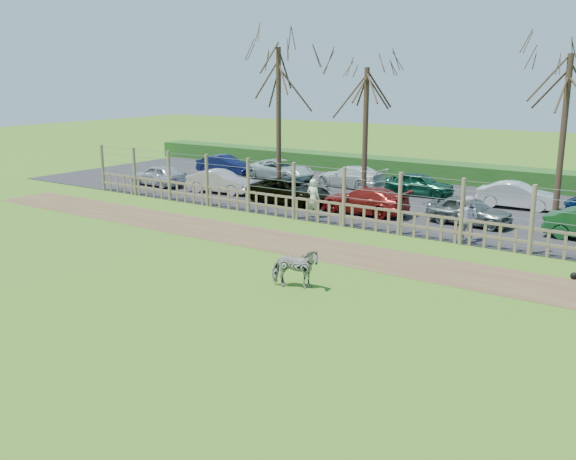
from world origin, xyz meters
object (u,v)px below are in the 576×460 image
Objects in this scene: tree_right at (567,97)px; car_9 at (351,177)px; visitor_a at (313,198)px; car_3 at (365,200)px; car_1 at (220,182)px; car_2 at (289,191)px; tree_mid at (366,102)px; zebra at (295,268)px; car_7 at (225,165)px; car_8 at (281,170)px; car_0 at (159,175)px; car_11 at (517,195)px; crow at (574,276)px; car_10 at (420,184)px; visitor_b at (468,218)px; tree_left at (279,85)px; car_4 at (469,211)px.

car_9 is (-11.34, 2.36, -4.60)m from tree_right.
car_3 is (1.44, 2.06, -0.26)m from visitor_a.
visitor_a is 2.52m from car_3.
tree_right is at bearing 115.40° from car_3.
car_1 is 0.84× the size of car_2.
car_3 is (1.55, -2.82, -4.23)m from tree_mid.
zebra is at bearing 30.96° from car_9.
visitor_a is 0.47× the size of car_7.
car_2 is at bearing -134.99° from car_8.
car_1 is 0.84× the size of car_8.
visitor_a is 7.66m from car_1.
car_0 is at bearing -9.21° from visitor_a.
car_11 is (5.34, 5.15, 0.00)m from car_3.
crow is at bearing -33.54° from tree_mid.
zebra is 15.94m from car_1.
tree_mid reaches higher than car_7.
car_2 and car_11 have the same top height.
visitor_b is at bearing -149.67° from car_10.
tree_mid reaches higher than car_1.
car_1 is 5.40m from car_8.
car_9 is (8.81, 0.39, 0.00)m from car_7.
tree_right is at bearing 85.35° from car_9.
car_2 is at bearing 161.18° from crow.
visitor_b is 19.65m from car_7.
tree_left reaches higher than car_0.
car_11 is (6.89, 2.33, -4.23)m from tree_mid.
car_1 is (4.31, 0.25, 0.00)m from car_0.
car_7 is (-11.15, 2.47, -4.23)m from tree_mid.
car_9 is at bearing -90.89° from car_7.
car_10 reaches higher than zebra.
zebra is 0.35× the size of car_9.
visitor_b is (6.93, -0.08, 0.00)m from visitor_a.
tree_mid is at bearing -105.93° from car_7.
tree_left is 1.82× the size of car_8.
car_4 is (13.40, 0.25, 0.00)m from car_1.
tree_left reaches higher than tree_mid.
crow is 0.08× the size of car_7.
tree_left reaches higher than visitor_a.
car_9 is at bearing 129.27° from tree_mid.
car_7 and car_9 have the same top height.
car_7 is at bearing 179.25° from car_0.
car_7 and car_10 have the same top height.
car_2 is 10.04m from car_7.
car_2 is 4.15m from car_3.
car_0 is 13.05m from car_3.
car_10 is (4.17, -0.17, 0.00)m from car_9.
visitor_a is 13.45m from car_7.
zebra is at bearing -139.54° from car_1.
car_9 is (-3.89, 5.69, 0.00)m from car_3.
tree_left is 12.87m from car_11.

